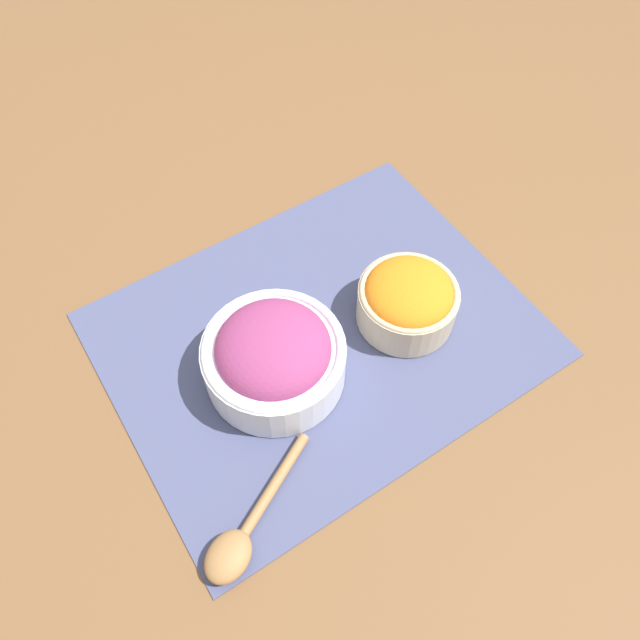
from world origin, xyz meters
TOP-DOWN VIEW (x-y plane):
  - ground_plane at (0.00, 0.00)m, footprint 3.00×3.00m
  - placemat at (0.00, 0.00)m, footprint 0.52×0.41m
  - carrot_bowl at (0.11, -0.04)m, footprint 0.13×0.13m
  - onion_bowl at (-0.08, -0.02)m, footprint 0.17×0.17m
  - wooden_spoon at (-0.21, -0.17)m, footprint 0.17×0.11m

SIDE VIEW (x-z plane):
  - ground_plane at x=0.00m, z-range 0.00..0.00m
  - placemat at x=0.00m, z-range 0.00..0.00m
  - wooden_spoon at x=-0.21m, z-range 0.00..0.03m
  - carrot_bowl at x=0.11m, z-range 0.00..0.08m
  - onion_bowl at x=-0.08m, z-range 0.00..0.09m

